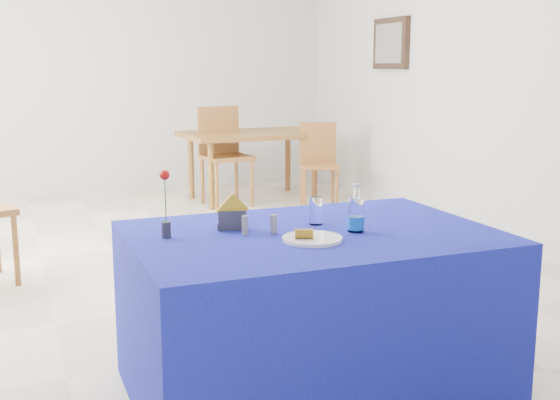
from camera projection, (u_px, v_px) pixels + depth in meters
The scene contains 16 objects.
floor at pixel (204, 269), 5.20m from camera, with size 7.00×7.00×0.00m, color beige.
room_shell at pixel (199, 26), 4.86m from camera, with size 7.00×7.00×7.00m.
picture_frame at pixel (391, 43), 7.22m from camera, with size 0.06×0.64×0.52m, color black.
picture_art at pixel (389, 43), 7.21m from camera, with size 0.02×0.52×0.40m, color #998C66.
plate at pixel (312, 239), 2.95m from camera, with size 0.25×0.25×0.01m, color white.
drinking_glass at pixel (316, 211), 3.24m from camera, with size 0.06×0.06×0.13m, color white.
salt_shaker at pixel (245, 225), 3.04m from camera, with size 0.03×0.03×0.09m, color gray.
pepper_shaker at pixel (274, 224), 3.06m from camera, with size 0.03×0.03×0.09m, color slate.
blue_table at pixel (312, 313), 3.18m from camera, with size 1.60×1.10×0.76m.
water_bottle at pixel (356, 216), 3.10m from camera, with size 0.08×0.08×0.21m.
napkin_holder at pixel (232, 219), 3.14m from camera, with size 0.15×0.09×0.17m.
rose_vase at pixel (166, 207), 2.98m from camera, with size 0.04×0.04×0.29m.
oak_table at pixel (252, 139), 7.74m from camera, with size 1.54×1.03×0.76m.
chair_bg_left at pixel (223, 148), 7.51m from camera, with size 0.52×0.52×1.05m.
chair_bg_right at pixel (318, 158), 7.46m from camera, with size 0.50×0.50×0.88m.
banana_pieces at pixel (304, 234), 2.92m from camera, with size 0.09×0.07×0.04m.
Camera 1 is at (-1.31, -4.86, 1.49)m, focal length 45.00 mm.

